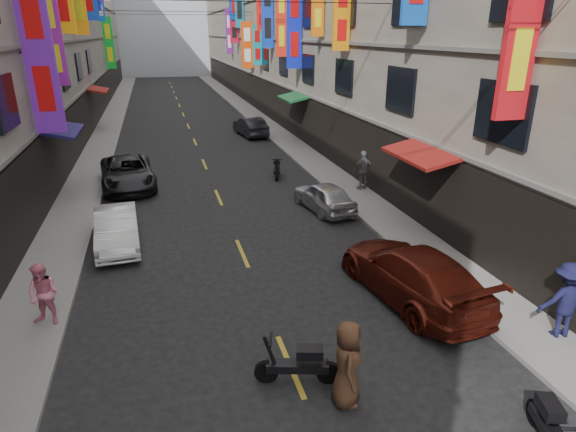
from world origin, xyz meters
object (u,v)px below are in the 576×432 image
car_right_far (250,126)px  pedestrian_rnear (566,300)px  pedestrian_lfar (44,295)px  pedestrian_rfar (363,170)px  car_left_mid (117,228)px  scooter_far_right (277,168)px  scooter_crossing (299,365)px  car_right_mid (324,196)px  car_right_near (412,273)px  scooter_near_right (552,430)px  pedestrian_crossing (347,364)px  car_left_far (127,173)px

car_right_far → pedestrian_rnear: 25.89m
pedestrian_lfar → pedestrian_rnear: size_ratio=0.85×
pedestrian_rnear → pedestrian_rfar: (0.07, 11.84, -0.04)m
car_left_mid → pedestrian_lfar: bearing=-110.1°
scooter_far_right → pedestrian_lfar: pedestrian_lfar is taller
scooter_crossing → car_right_mid: (3.96, 9.79, 0.16)m
car_right_near → car_right_mid: size_ratio=1.46×
car_right_far → pedestrian_lfar: size_ratio=2.53×
scooter_near_right → pedestrian_lfar: bearing=-16.8°
car_left_mid → pedestrian_rfar: pedestrian_rfar is taller
scooter_near_right → pedestrian_crossing: 3.67m
pedestrian_rfar → car_left_mid: bearing=11.8°
scooter_far_right → car_right_near: (0.68, -12.55, 0.30)m
scooter_crossing → pedestrian_lfar: size_ratio=1.10×
scooter_near_right → scooter_crossing: same height
pedestrian_rnear → pedestrian_rfar: bearing=-79.1°
pedestrian_rfar → pedestrian_crossing: pedestrian_rfar is taller
car_right_mid → pedestrian_rfar: 3.19m
car_right_far → pedestrian_rfar: (2.54, -13.93, 0.35)m
pedestrian_crossing → scooter_crossing: bearing=59.5°
car_left_far → car_right_mid: bearing=-39.9°
car_right_far → car_left_mid: bearing=57.3°
car_right_far → pedestrian_rnear: (2.47, -25.77, 0.39)m
car_left_far → pedestrian_rfar: (10.45, -3.54, 0.32)m
scooter_crossing → car_right_near: car_right_near is taller
scooter_near_right → pedestrian_crossing: size_ratio=0.96×
scooter_far_right → pedestrian_crossing: (-2.55, -15.86, 0.47)m
car_left_far → car_right_mid: 9.60m
scooter_near_right → scooter_crossing: 4.70m
car_left_mid → car_right_mid: (8.00, 1.52, -0.04)m
car_left_far → pedestrian_crossing: pedestrian_crossing is taller
car_right_far → pedestrian_rfar: 14.17m
car_left_far → car_right_near: 14.96m
scooter_far_right → car_right_near: 12.57m
pedestrian_rfar → pedestrian_lfar: bearing=28.1°
scooter_near_right → car_right_mid: bearing=-72.7°
scooter_near_right → pedestrian_lfar: size_ratio=1.09×
pedestrian_lfar → pedestrian_crossing: pedestrian_crossing is taller
car_right_mid → pedestrian_rnear: 10.26m
scooter_far_right → car_right_far: 10.57m
car_left_mid → pedestrian_crossing: (4.77, -9.07, 0.27)m
scooter_near_right → car_left_mid: bearing=-36.8°
car_left_mid → car_right_far: size_ratio=0.96×
scooter_crossing → car_right_mid: size_ratio=0.50×
pedestrian_rnear → pedestrian_crossing: 5.74m
pedestrian_crossing → pedestrian_rnear: bearing=-67.0°
car_left_far → pedestrian_lfar: bearing=-102.7°
scooter_near_right → pedestrian_lfar: pedestrian_lfar is taller
scooter_near_right → car_right_far: 28.47m
pedestrian_rfar → scooter_near_right: bearing=73.2°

